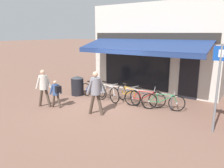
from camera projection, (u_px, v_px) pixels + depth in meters
The scene contains 13 objects.
ground_plane at pixel (102, 105), 9.53m from camera, with size 160.00×160.00×0.00m, color brown.
shop_front at pixel (160, 47), 12.35m from camera, with size 6.95×4.81×4.59m.
bike_rack_rail at pixel (128, 92), 9.86m from camera, with size 4.13×0.04×0.57m.
bicycle_blue at pixel (93, 91), 10.60m from camera, with size 1.66×0.52×0.80m.
bicycle_silver at pixel (107, 92), 10.19m from camera, with size 1.72×0.72×0.86m.
bicycle_orange at pixel (128, 94), 9.84m from camera, with size 1.62×0.81×0.85m.
bicycle_red at pixel (145, 98), 9.21m from camera, with size 1.72×0.68×0.88m.
bicycle_green at pixel (163, 101), 8.89m from camera, with size 1.69×0.76×0.82m.
pedestrian_adult at pixel (96, 89), 8.26m from camera, with size 0.63×0.54×1.71m.
pedestrian_child at pixel (56, 91), 9.08m from camera, with size 0.52×0.39×1.19m.
pedestrian_second_adult at pixel (43, 84), 9.18m from camera, with size 0.56×0.54×1.61m.
litter_bin at pixel (77, 85), 11.04m from camera, with size 0.64×0.64×0.99m.
parking_sign at pixel (218, 81), 6.58m from camera, with size 0.44×0.07×2.78m.
Camera 1 is at (5.43, -7.27, 3.08)m, focal length 35.00 mm.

